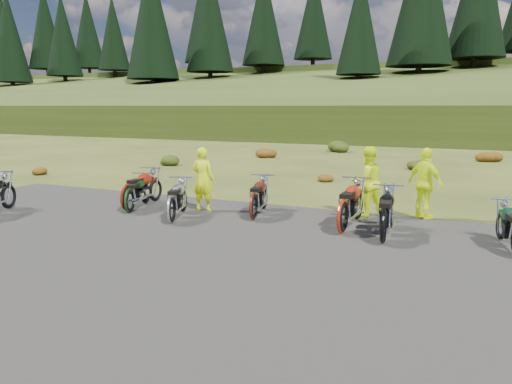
% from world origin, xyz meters
% --- Properties ---
extents(ground, '(300.00, 300.00, 0.00)m').
position_xyz_m(ground, '(0.00, 0.00, 0.00)').
color(ground, '#363E14').
rests_on(ground, ground).
extents(gravel_pad, '(20.00, 12.00, 0.04)m').
position_xyz_m(gravel_pad, '(0.00, -2.00, 0.00)').
color(gravel_pad, black).
rests_on(gravel_pad, ground).
extents(hill_slope, '(300.00, 45.97, 9.37)m').
position_xyz_m(hill_slope, '(0.00, 50.00, 0.00)').
color(hill_slope, '#314015').
rests_on(hill_slope, ground).
extents(hill_plateau, '(300.00, 90.00, 9.17)m').
position_xyz_m(hill_plateau, '(0.00, 110.00, 0.00)').
color(hill_plateau, '#314015').
rests_on(hill_plateau, ground).
extents(conifer_8, '(7.92, 7.92, 20.00)m').
position_xyz_m(conifer_8, '(-87.00, 65.00, 18.57)').
color(conifer_8, black).
rests_on(conifer_8, ground).
extents(conifer_9, '(7.48, 7.48, 19.00)m').
position_xyz_m(conifer_9, '(-81.00, 71.00, 19.26)').
color(conifer_9, black).
rests_on(conifer_9, ground).
extents(conifer_10, '(7.04, 7.04, 18.00)m').
position_xyz_m(conifer_10, '(-75.00, 77.00, 19.16)').
color(conifer_10, black).
rests_on(conifer_10, ground).
extents(conifer_11, '(6.60, 6.60, 17.00)m').
position_xyz_m(conifer_11, '(-69.00, 52.00, 14.47)').
color(conifer_11, black).
rests_on(conifer_11, ground).
extents(conifer_12, '(6.16, 6.16, 16.00)m').
position_xyz_m(conifer_12, '(-63.00, 58.00, 15.17)').
color(conifer_12, black).
rests_on(conifer_12, ground).
extents(conifer_13, '(5.72, 5.72, 15.00)m').
position_xyz_m(conifer_13, '(-57.00, 64.00, 15.86)').
color(conifer_13, black).
rests_on(conifer_13, ground).
extents(conifer_14, '(5.28, 5.28, 14.00)m').
position_xyz_m(conifer_14, '(-51.00, 70.00, 16.55)').
color(conifer_14, black).
rests_on(conifer_14, ground).
extents(conifer_15, '(7.92, 7.92, 20.00)m').
position_xyz_m(conifer_15, '(-45.00, 76.00, 20.16)').
color(conifer_15, black).
rests_on(conifer_15, ground).
extents(conifer_16, '(7.48, 7.48, 19.00)m').
position_xyz_m(conifer_16, '(-39.00, 51.00, 15.28)').
color(conifer_16, black).
rests_on(conifer_16, ground).
extents(conifer_17, '(7.04, 7.04, 18.00)m').
position_xyz_m(conifer_17, '(-33.00, 57.00, 15.97)').
color(conifer_17, black).
rests_on(conifer_17, ground).
extents(conifer_18, '(6.60, 6.60, 17.00)m').
position_xyz_m(conifer_18, '(-27.00, 63.00, 16.66)').
color(conifer_18, black).
rests_on(conifer_18, ground).
extents(conifer_19, '(6.16, 6.16, 16.00)m').
position_xyz_m(conifer_19, '(-21.00, 69.00, 17.36)').
color(conifer_19, black).
rests_on(conifer_19, ground).
extents(conifer_20, '(5.72, 5.72, 15.00)m').
position_xyz_m(conifer_20, '(-15.00, 75.00, 17.65)').
color(conifer_20, black).
rests_on(conifer_20, ground).
extents(conifer_21, '(5.28, 5.28, 14.00)m').
position_xyz_m(conifer_21, '(-9.00, 50.00, 12.56)').
color(conifer_21, black).
rests_on(conifer_21, ground).
extents(shrub_0, '(0.77, 0.77, 0.45)m').
position_xyz_m(shrub_0, '(-12.00, 6.00, 0.23)').
color(shrub_0, '#70300E').
rests_on(shrub_0, ground).
extents(shrub_1, '(1.03, 1.03, 0.61)m').
position_xyz_m(shrub_1, '(-9.10, 11.30, 0.31)').
color(shrub_1, '#20310C').
rests_on(shrub_1, ground).
extents(shrub_2, '(1.30, 1.30, 0.77)m').
position_xyz_m(shrub_2, '(-6.20, 16.60, 0.38)').
color(shrub_2, '#70300E').
rests_on(shrub_2, ground).
extents(shrub_3, '(1.56, 1.56, 0.92)m').
position_xyz_m(shrub_3, '(-3.30, 21.90, 0.46)').
color(shrub_3, '#20310C').
rests_on(shrub_3, ground).
extents(shrub_4, '(0.77, 0.77, 0.45)m').
position_xyz_m(shrub_4, '(-0.40, 9.20, 0.23)').
color(shrub_4, '#70300E').
rests_on(shrub_4, ground).
extents(shrub_5, '(1.03, 1.03, 0.61)m').
position_xyz_m(shrub_5, '(2.50, 14.50, 0.31)').
color(shrub_5, '#20310C').
rests_on(shrub_5, ground).
extents(shrub_6, '(1.30, 1.30, 0.77)m').
position_xyz_m(shrub_6, '(5.40, 19.80, 0.38)').
color(shrub_6, '#70300E').
rests_on(shrub_6, ground).
extents(motorcycle_1, '(0.89, 2.18, 1.12)m').
position_xyz_m(motorcycle_1, '(-3.63, 1.44, 0.00)').
color(motorcycle_1, maroon).
rests_on(motorcycle_1, ground).
extents(motorcycle_2, '(1.17, 1.99, 0.99)m').
position_xyz_m(motorcycle_2, '(-3.43, 1.24, 0.00)').
color(motorcycle_2, black).
rests_on(motorcycle_2, ground).
extents(motorcycle_3, '(1.31, 2.10, 1.04)m').
position_xyz_m(motorcycle_3, '(-1.68, 0.68, 0.00)').
color(motorcycle_3, '#B2B2B7').
rests_on(motorcycle_3, ground).
extents(motorcycle_4, '(1.09, 2.12, 1.06)m').
position_xyz_m(motorcycle_4, '(0.01, 1.88, 0.00)').
color(motorcycle_4, '#51160D').
rests_on(motorcycle_4, ground).
extents(motorcycle_5, '(0.96, 2.21, 1.12)m').
position_xyz_m(motorcycle_5, '(3.46, 1.01, 0.00)').
color(motorcycle_5, black).
rests_on(motorcycle_5, ground).
extents(motorcycle_6, '(0.76, 2.25, 1.18)m').
position_xyz_m(motorcycle_6, '(2.45, 1.48, 0.00)').
color(motorcycle_6, '#A01F0B').
rests_on(motorcycle_6, ground).
extents(person_middle, '(0.68, 0.47, 1.78)m').
position_xyz_m(person_middle, '(-1.77, 2.36, 0.89)').
color(person_middle, '#C8E00B').
rests_on(person_middle, ground).
extents(person_right_a, '(1.14, 1.12, 1.85)m').
position_xyz_m(person_right_a, '(2.53, 3.56, 0.93)').
color(person_right_a, '#C8E00B').
rests_on(person_right_a, ground).
extents(person_right_b, '(1.14, 0.98, 1.84)m').
position_xyz_m(person_right_b, '(3.96, 3.90, 0.92)').
color(person_right_b, '#C8E00B').
rests_on(person_right_b, ground).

